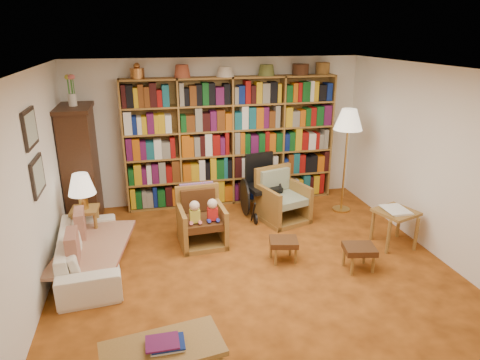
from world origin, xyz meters
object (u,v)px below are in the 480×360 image
object	(u,v)px
footstool_b	(359,251)
sofa	(90,251)
side_table_lamp	(86,219)
armchair_leather	(201,220)
footstool_a	(284,243)
floor_lamp	(348,124)
wheelchair	(261,187)
armchair_sage	(281,200)
side_table_papers	(396,216)
coffee_table	(163,351)

from	to	relation	value
footstool_b	sofa	bearing A→B (deg)	167.01
side_table_lamp	footstool_b	distance (m)	3.74
armchair_leather	footstool_a	distance (m)	1.27
floor_lamp	wheelchair	bearing A→B (deg)	172.11
armchair_sage	footstool_a	world-z (taller)	armchair_sage
armchair_leather	side_table_papers	bearing A→B (deg)	-15.32
footstool_b	side_table_papers	bearing A→B (deg)	32.12
armchair_leather	side_table_papers	world-z (taller)	armchair_leather
armchair_sage	floor_lamp	bearing A→B (deg)	4.42
armchair_sage	footstool_a	bearing A→B (deg)	-106.77
wheelchair	coffee_table	size ratio (longest dim) A/B	0.93
footstool_a	armchair_leather	bearing A→B (deg)	140.75
footstool_a	side_table_lamp	bearing A→B (deg)	158.61
footstool_b	wheelchair	bearing A→B (deg)	110.07
side_table_papers	footstool_b	distance (m)	0.96
armchair_leather	footstool_b	world-z (taller)	armchair_leather
floor_lamp	footstool_a	xyz separation A→B (m)	(-1.51, -1.40, -1.25)
side_table_lamp	wheelchair	world-z (taller)	wheelchair
sofa	armchair_leather	xyz separation A→B (m)	(1.49, 0.46, 0.08)
floor_lamp	side_table_papers	world-z (taller)	floor_lamp
footstool_a	footstool_b	distance (m)	0.97
wheelchair	footstool_a	bearing A→B (deg)	-94.71
footstool_b	coffee_table	xyz separation A→B (m)	(-2.54, -1.35, 0.07)
sofa	armchair_leather	world-z (taller)	armchair_leather
wheelchair	floor_lamp	xyz separation A→B (m)	(1.38, -0.19, 1.04)
armchair_leather	wheelchair	xyz separation A→B (m)	(1.12, 0.79, 0.12)
side_table_lamp	footstool_a	distance (m)	2.77
armchair_sage	wheelchair	size ratio (longest dim) A/B	0.87
sofa	footstool_a	bearing A→B (deg)	-102.61
armchair_leather	coffee_table	size ratio (longest dim) A/B	0.75
wheelchair	footstool_a	distance (m)	1.61
side_table_lamp	armchair_sage	size ratio (longest dim) A/B	0.66
sofa	footstool_b	distance (m)	3.43
armchair_leather	footstool_a	world-z (taller)	armchair_leather
side_table_lamp	coffee_table	bearing A→B (deg)	-72.03
footstool_a	footstool_b	bearing A→B (deg)	-26.09
sofa	side_table_lamp	xyz separation A→B (m)	(-0.10, 0.66, 0.15)
footstool_a	coffee_table	distance (m)	2.44
coffee_table	footstool_a	bearing A→B (deg)	46.74
armchair_leather	wheelchair	bearing A→B (deg)	35.35
floor_lamp	footstool_b	distance (m)	2.30
sofa	coffee_table	bearing A→B (deg)	-163.92
floor_lamp	side_table_lamp	bearing A→B (deg)	-174.49
sofa	side_table_lamp	world-z (taller)	side_table_lamp
armchair_leather	coffee_table	world-z (taller)	armchair_leather
side_table_lamp	floor_lamp	size ratio (longest dim) A/B	0.33
sofa	wheelchair	xyz separation A→B (m)	(2.61, 1.25, 0.20)
floor_lamp	side_table_papers	size ratio (longest dim) A/B	2.73
footstool_b	armchair_leather	bearing A→B (deg)	146.44
wheelchair	footstool_b	distance (m)	2.16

